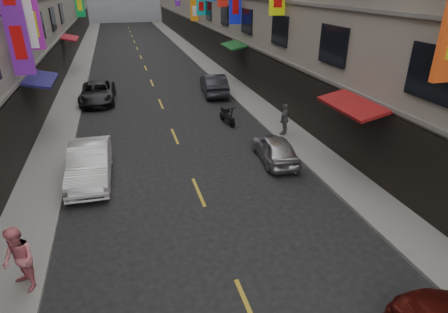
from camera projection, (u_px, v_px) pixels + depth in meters
sidewalk_left at (79, 71)px, 33.94m from camera, size 2.00×90.00×0.12m
sidewalk_right at (207, 64)px, 36.86m from camera, size 2.00×90.00×0.12m
street_awnings at (142, 73)px, 19.88m from camera, size 13.99×35.20×0.41m
lane_markings at (148, 75)px, 32.80m from camera, size 0.12×80.20×0.01m
scooter_far_right at (227, 116)px, 21.34m from camera, size 0.60×1.80×1.14m
car_left_mid at (90, 164)px, 15.07m from camera, size 1.66×4.49×1.47m
car_left_far at (98, 93)px, 25.04m from camera, size 2.35×4.80×1.31m
car_right_mid at (275, 148)px, 16.77m from camera, size 1.69×3.63×1.20m
car_right_far at (214, 84)px, 26.81m from camera, size 1.98×4.57×1.46m
pedestrian_lfar at (19, 260)px, 9.39m from camera, size 1.01×1.08×1.83m
pedestrian_rfar at (285, 119)px, 19.30m from camera, size 1.11×1.06×1.67m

